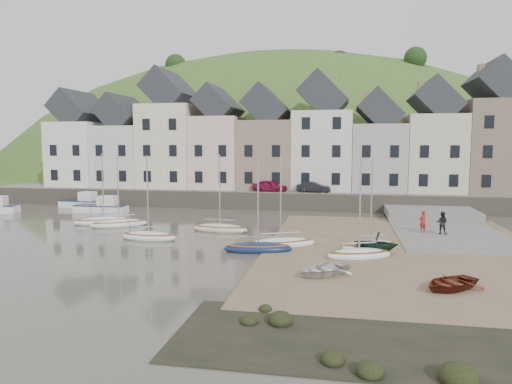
% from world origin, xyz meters
% --- Properties ---
extents(ground, '(160.00, 160.00, 0.00)m').
position_xyz_m(ground, '(0.00, 0.00, 0.00)').
color(ground, '#494239').
rests_on(ground, ground).
extents(quay_land, '(90.00, 30.00, 1.50)m').
position_xyz_m(quay_land, '(0.00, 32.00, 0.75)').
color(quay_land, '#3D5F26').
rests_on(quay_land, ground).
extents(quay_street, '(70.00, 7.00, 0.10)m').
position_xyz_m(quay_street, '(0.00, 20.50, 1.55)').
color(quay_street, slate).
rests_on(quay_street, quay_land).
extents(seawall, '(70.00, 1.20, 1.80)m').
position_xyz_m(seawall, '(0.00, 17.00, 0.90)').
color(seawall, slate).
rests_on(seawall, ground).
extents(beach, '(18.00, 26.00, 0.06)m').
position_xyz_m(beach, '(11.00, 0.00, 0.03)').
color(beach, '#756247').
rests_on(beach, ground).
extents(slipway, '(8.00, 18.00, 0.12)m').
position_xyz_m(slipway, '(15.00, 8.00, 0.06)').
color(slipway, slate).
rests_on(slipway, ground).
extents(hillside, '(134.40, 84.00, 84.00)m').
position_xyz_m(hillside, '(-5.00, 60.00, -17.99)').
color(hillside, '#3D5F26').
rests_on(hillside, ground).
extents(townhouse_terrace, '(61.05, 8.00, 13.93)m').
position_xyz_m(townhouse_terrace, '(1.76, 24.00, 7.32)').
color(townhouse_terrace, white).
rests_on(townhouse_terrace, quay_land).
extents(sailboat_0, '(5.20, 3.55, 6.32)m').
position_xyz_m(sailboat_0, '(-13.32, 5.62, 0.26)').
color(sailboat_0, white).
rests_on(sailboat_0, ground).
extents(sailboat_1, '(4.74, 3.79, 6.32)m').
position_xyz_m(sailboat_1, '(-11.46, 4.71, 0.26)').
color(sailboat_1, white).
rests_on(sailboat_1, ground).
extents(sailboat_2, '(4.72, 1.96, 6.32)m').
position_xyz_m(sailboat_2, '(-2.56, 4.12, 0.26)').
color(sailboat_2, beige).
rests_on(sailboat_2, ground).
extents(sailboat_3, '(4.26, 1.67, 6.32)m').
position_xyz_m(sailboat_3, '(-6.82, 0.09, 0.26)').
color(sailboat_3, white).
rests_on(sailboat_3, ground).
extents(sailboat_4, '(5.11, 3.45, 6.32)m').
position_xyz_m(sailboat_4, '(2.89, -0.50, 0.26)').
color(sailboat_4, white).
rests_on(sailboat_4, ground).
extents(sailboat_5, '(4.64, 2.23, 6.32)m').
position_xyz_m(sailboat_5, '(1.65, -2.16, 0.26)').
color(sailboat_5, '#152242').
rests_on(sailboat_5, ground).
extents(sailboat_6, '(4.31, 2.83, 6.32)m').
position_xyz_m(sailboat_6, '(8.00, -2.74, 0.27)').
color(sailboat_6, white).
rests_on(sailboat_6, ground).
extents(sailboat_7, '(4.31, 3.14, 6.32)m').
position_xyz_m(sailboat_7, '(8.81, -0.29, 0.27)').
color(sailboat_7, beige).
rests_on(sailboat_7, ground).
extents(motorboat_0, '(5.30, 1.84, 1.70)m').
position_xyz_m(motorboat_0, '(-16.80, 11.79, 0.58)').
color(motorboat_0, white).
rests_on(motorboat_0, ground).
extents(motorboat_2, '(4.87, 2.18, 1.70)m').
position_xyz_m(motorboat_2, '(-20.83, 14.96, 0.58)').
color(motorboat_2, white).
rests_on(motorboat_2, ground).
extents(rowboat_white, '(3.79, 3.76, 0.65)m').
position_xyz_m(rowboat_white, '(6.02, -7.02, 0.38)').
color(rowboat_white, silver).
rests_on(rowboat_white, beach).
extents(rowboat_green, '(2.97, 2.66, 1.41)m').
position_xyz_m(rowboat_green, '(9.05, -1.64, 0.77)').
color(rowboat_green, black).
rests_on(rowboat_green, beach).
extents(rowboat_red, '(3.81, 3.71, 0.64)m').
position_xyz_m(rowboat_red, '(12.05, -8.36, 0.38)').
color(rowboat_red, maroon).
rests_on(rowboat_red, beach).
extents(person_red, '(0.74, 0.70, 1.69)m').
position_xyz_m(person_red, '(13.06, 6.02, 0.97)').
color(person_red, maroon).
rests_on(person_red, slipway).
extents(person_dark, '(1.00, 0.90, 1.70)m').
position_xyz_m(person_dark, '(14.40, 5.66, 0.97)').
color(person_dark, black).
rests_on(person_dark, slipway).
extents(car_left, '(4.12, 2.44, 1.32)m').
position_xyz_m(car_left, '(-0.95, 19.50, 2.26)').
color(car_left, maroon).
rests_on(car_left, quay_street).
extents(car_right, '(3.70, 1.33, 1.21)m').
position_xyz_m(car_right, '(3.83, 19.50, 2.21)').
color(car_right, black).
rests_on(car_right, quay_street).
extents(shore_rocks, '(14.00, 6.14, 0.74)m').
position_xyz_m(shore_rocks, '(7.78, -15.47, 0.09)').
color(shore_rocks, black).
rests_on(shore_rocks, ground).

